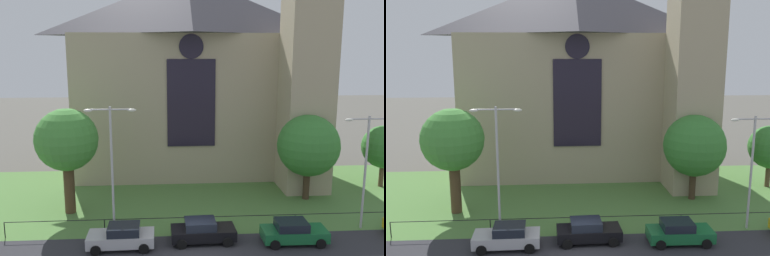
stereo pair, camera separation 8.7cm
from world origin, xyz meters
TOP-DOWN VIEW (x-y plane):
  - ground at (0.00, 10.00)m, footprint 160.00×160.00m
  - grass_verge at (0.00, 8.00)m, footprint 120.00×20.00m
  - church_building at (1.21, 18.33)m, footprint 23.20×16.20m
  - iron_railing at (0.44, 2.50)m, footprint 26.53×0.07m
  - tree_right_far at (18.00, 11.01)m, footprint 3.92×3.92m
  - tree_left_near at (-9.40, 6.70)m, footprint 4.74×4.74m
  - tree_right_near at (9.91, 8.33)m, footprint 5.15×5.15m
  - streetlamp_near at (-5.50, 2.40)m, footprint 3.37×0.26m
  - streetlamp_far at (11.81, 2.40)m, footprint 3.37×0.26m
  - parked_car_silver at (-4.81, 0.61)m, footprint 4.22×2.06m
  - parked_car_black at (0.39, 1.08)m, footprint 4.25×2.13m
  - parked_car_green at (6.31, 0.53)m, footprint 4.22×2.07m

SIDE VIEW (x-z plane):
  - ground at x=0.00m, z-range 0.00..0.00m
  - grass_verge at x=0.00m, z-range 0.00..0.01m
  - parked_car_silver at x=-4.81m, z-range -0.01..1.50m
  - parked_car_black at x=0.39m, z-range -0.01..1.50m
  - parked_car_green at x=6.31m, z-range -0.01..1.50m
  - iron_railing at x=0.44m, z-range 0.39..1.52m
  - tree_right_far at x=18.00m, z-range 0.89..6.62m
  - tree_right_near at x=9.91m, z-range 1.02..8.26m
  - streetlamp_far at x=11.81m, z-range 1.11..9.16m
  - streetlamp_near at x=-5.50m, z-range 1.15..10.01m
  - tree_left_near at x=-9.40m, z-range 1.62..9.79m
  - church_building at x=1.21m, z-range -2.73..23.27m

